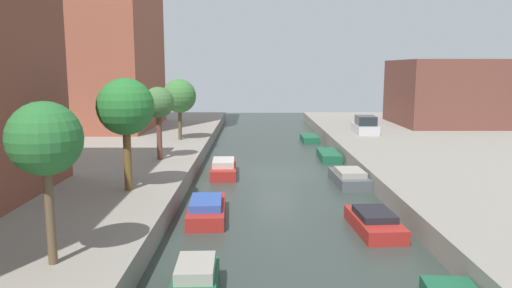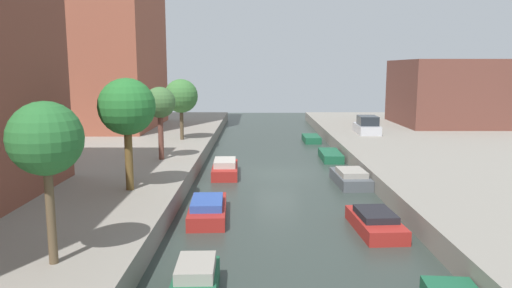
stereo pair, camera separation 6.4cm
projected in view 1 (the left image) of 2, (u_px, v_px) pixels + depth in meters
name	position (u px, v px, depth m)	size (l,w,h in m)	color
ground_plane	(276.00, 174.00, 30.27)	(84.00, 84.00, 0.00)	#2D3833
quay_left	(37.00, 167.00, 30.11)	(20.00, 64.00, 1.00)	gray
low_block_right	(448.00, 92.00, 47.98)	(10.00, 10.43, 6.41)	brown
street_tree_0	(45.00, 140.00, 13.36)	(2.09, 2.09, 4.71)	brown
street_tree_1	(125.00, 108.00, 21.77)	(2.60, 2.60, 5.18)	brown
street_tree_2	(158.00, 104.00, 29.28)	(1.90, 1.90, 4.49)	brown
street_tree_3	(179.00, 96.00, 37.56)	(2.64, 2.64, 4.77)	brown
parked_car	(365.00, 126.00, 41.85)	(1.91, 4.18, 1.52)	#B7B7BC
moored_boat_left_0	(195.00, 284.00, 13.83)	(1.37, 3.19, 1.04)	#195638
moored_boat_left_1	(207.00, 209.00, 21.35)	(1.78, 4.24, 0.93)	maroon
moored_boat_left_2	(224.00, 169.00, 29.87)	(1.68, 4.16, 1.01)	maroon
moored_boat_right_1	(374.00, 222.00, 19.68)	(1.82, 3.80, 0.84)	maroon
moored_boat_right_2	(349.00, 178.00, 27.51)	(1.84, 3.97, 0.92)	#4C5156
moored_boat_right_3	(329.00, 155.00, 35.12)	(1.44, 3.87, 0.57)	#195638
moored_boat_right_4	(310.00, 139.00, 43.49)	(1.47, 3.19, 0.57)	#195638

